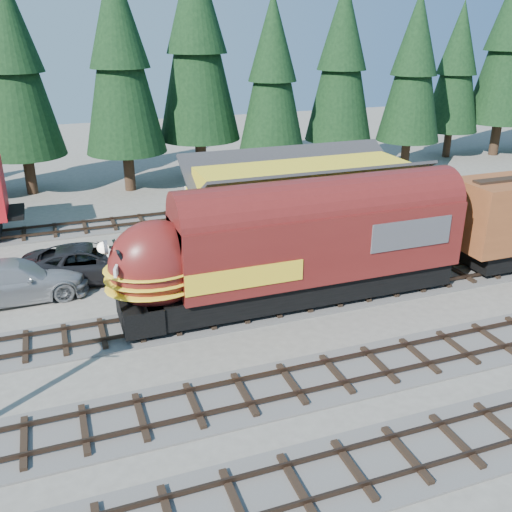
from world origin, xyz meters
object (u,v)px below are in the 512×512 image
object	(u,v)px
pickup_truck_b	(14,281)
pickup_truck_a	(89,263)
locomotive	(285,253)
depot	(303,198)

from	to	relation	value
pickup_truck_b	pickup_truck_a	bearing A→B (deg)	-73.77
locomotive	pickup_truck_b	xyz separation A→B (m)	(-11.63, 4.88, -1.63)
locomotive	pickup_truck_a	distance (m)	10.28
locomotive	pickup_truck_b	bearing A→B (deg)	157.23
depot	locomotive	bearing A→B (deg)	-120.37
depot	pickup_truck_b	distance (m)	15.65
depot	pickup_truck_b	size ratio (longest dim) A/B	1.92
pickup_truck_a	locomotive	bearing A→B (deg)	-120.27
depot	pickup_truck_a	world-z (taller)	depot
depot	pickup_truck_b	bearing A→B (deg)	-174.02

